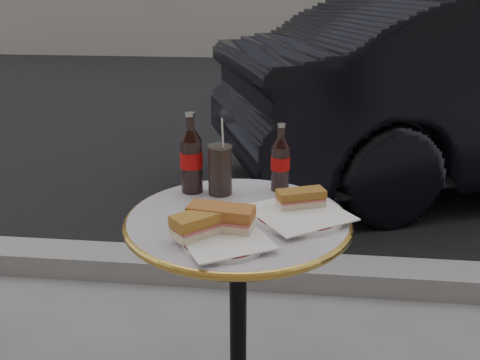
# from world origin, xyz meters

# --- Properties ---
(asphalt_road) EXTENTS (40.00, 8.00, 0.00)m
(asphalt_road) POSITION_xyz_m (0.00, 5.00, 0.00)
(asphalt_road) COLOR black
(asphalt_road) RESTS_ON ground
(curb) EXTENTS (40.00, 0.20, 0.12)m
(curb) POSITION_xyz_m (0.00, 0.90, 0.05)
(curb) COLOR gray
(curb) RESTS_ON ground
(bistro_table) EXTENTS (0.62, 0.62, 0.73)m
(bistro_table) POSITION_xyz_m (0.00, 0.00, 0.37)
(bistro_table) COLOR #BAB2C4
(bistro_table) RESTS_ON ground
(plate_left) EXTENTS (0.27, 0.27, 0.01)m
(plate_left) POSITION_xyz_m (-0.01, -0.17, 0.74)
(plate_left) COLOR silver
(plate_left) RESTS_ON bistro_table
(plate_right) EXTENTS (0.32, 0.32, 0.01)m
(plate_right) POSITION_xyz_m (0.17, 0.01, 0.74)
(plate_right) COLOR white
(plate_right) RESTS_ON bistro_table
(sandwich_left_a) EXTENTS (0.16, 0.16, 0.05)m
(sandwich_left_a) POSITION_xyz_m (-0.07, -0.14, 0.77)
(sandwich_left_a) COLOR #A8722A
(sandwich_left_a) RESTS_ON plate_left
(sandwich_left_b) EXTENTS (0.18, 0.10, 0.06)m
(sandwich_left_b) POSITION_xyz_m (-0.03, -0.11, 0.77)
(sandwich_left_b) COLOR #A9612B
(sandwich_left_b) RESTS_ON plate_left
(sandwich_right) EXTENTS (0.15, 0.11, 0.05)m
(sandwich_right) POSITION_xyz_m (0.17, 0.06, 0.77)
(sandwich_right) COLOR olive
(sandwich_right) RESTS_ON plate_right
(cola_bottle_left) EXTENTS (0.07, 0.07, 0.25)m
(cola_bottle_left) POSITION_xyz_m (-0.16, 0.17, 0.86)
(cola_bottle_left) COLOR black
(cola_bottle_left) RESTS_ON bistro_table
(cola_bottle_right) EXTENTS (0.07, 0.07, 0.21)m
(cola_bottle_right) POSITION_xyz_m (0.10, 0.22, 0.84)
(cola_bottle_right) COLOR black
(cola_bottle_right) RESTS_ON bistro_table
(cola_glass) EXTENTS (0.10, 0.10, 0.15)m
(cola_glass) POSITION_xyz_m (-0.07, 0.16, 0.81)
(cola_glass) COLOR black
(cola_glass) RESTS_ON bistro_table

